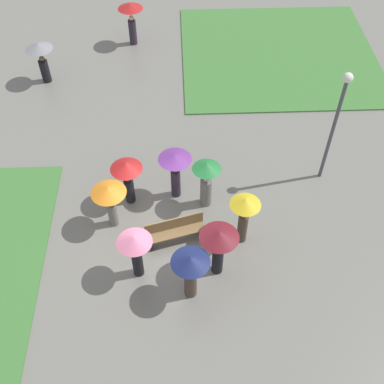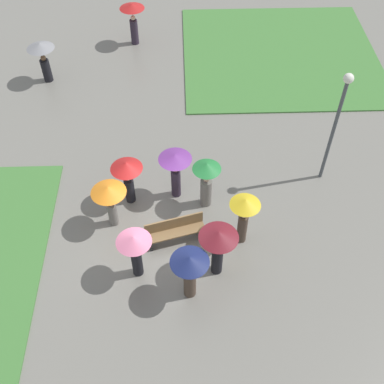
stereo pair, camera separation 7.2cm
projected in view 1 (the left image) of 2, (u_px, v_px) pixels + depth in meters
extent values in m
plane|color=slate|center=(154.00, 237.00, 15.53)|extent=(90.00, 90.00, 0.00)
cube|color=#427A38|center=(278.00, 54.00, 22.44)|extent=(8.93, 8.47, 0.06)
cube|color=brown|center=(176.00, 232.00, 15.12)|extent=(1.94, 0.90, 0.05)
cube|color=brown|center=(174.00, 223.00, 15.05)|extent=(1.84, 0.55, 0.45)
cube|color=#232326|center=(150.00, 243.00, 15.12)|extent=(0.18, 0.39, 0.40)
cube|color=#232326|center=(201.00, 230.00, 15.46)|extent=(0.18, 0.39, 0.40)
cylinder|color=#474C51|center=(332.00, 133.00, 15.81)|extent=(0.12, 0.12, 4.05)
sphere|color=white|center=(348.00, 78.00, 14.17)|extent=(0.32, 0.32, 0.32)
cylinder|color=black|center=(138.00, 263.00, 14.26)|extent=(0.33, 0.33, 1.04)
sphere|color=tan|center=(136.00, 251.00, 13.79)|extent=(0.21, 0.21, 0.21)
cylinder|color=#4C4C4F|center=(135.00, 246.00, 13.58)|extent=(0.02, 0.02, 0.35)
cone|color=pink|center=(134.00, 240.00, 13.37)|extent=(1.03, 1.03, 0.23)
cylinder|color=slate|center=(113.00, 214.00, 15.54)|extent=(0.39, 0.39, 0.95)
sphere|color=brown|center=(111.00, 202.00, 15.10)|extent=(0.23, 0.23, 0.23)
cylinder|color=#4C4C4F|center=(109.00, 196.00, 14.88)|extent=(0.02, 0.02, 0.35)
cone|color=orange|center=(108.00, 190.00, 14.67)|extent=(1.11, 1.11, 0.23)
cylinder|color=black|center=(130.00, 190.00, 16.18)|extent=(0.45, 0.45, 1.01)
sphere|color=beige|center=(128.00, 178.00, 15.73)|extent=(0.19, 0.19, 0.19)
cylinder|color=#4C4C4F|center=(127.00, 172.00, 15.52)|extent=(0.02, 0.02, 0.35)
cone|color=red|center=(126.00, 166.00, 15.29)|extent=(1.05, 1.05, 0.26)
cylinder|color=#2D2333|center=(176.00, 183.00, 16.31)|extent=(0.46, 0.46, 1.14)
sphere|color=brown|center=(175.00, 169.00, 15.80)|extent=(0.22, 0.22, 0.22)
cylinder|color=#4C4C4F|center=(175.00, 163.00, 15.59)|extent=(0.02, 0.02, 0.35)
cone|color=#703389|center=(175.00, 157.00, 15.39)|extent=(1.10, 1.10, 0.19)
cylinder|color=slate|center=(206.00, 192.00, 16.06)|extent=(0.54, 0.54, 1.11)
sphere|color=tan|center=(206.00, 179.00, 15.56)|extent=(0.21, 0.21, 0.21)
cylinder|color=#4C4C4F|center=(207.00, 173.00, 15.35)|extent=(0.02, 0.02, 0.35)
cone|color=#237A38|center=(207.00, 166.00, 15.13)|extent=(0.93, 0.93, 0.24)
cylinder|color=#47382D|center=(191.00, 283.00, 13.79)|extent=(0.51, 0.51, 1.07)
sphere|color=tan|center=(191.00, 271.00, 13.30)|extent=(0.22, 0.22, 0.22)
cylinder|color=#4C4C4F|center=(190.00, 266.00, 13.09)|extent=(0.02, 0.02, 0.35)
cone|color=navy|center=(190.00, 260.00, 12.87)|extent=(1.10, 1.10, 0.22)
cylinder|color=black|center=(218.00, 259.00, 14.28)|extent=(0.48, 0.48, 1.15)
sphere|color=#997051|center=(219.00, 246.00, 13.77)|extent=(0.20, 0.20, 0.20)
cylinder|color=#4C4C4F|center=(219.00, 241.00, 13.57)|extent=(0.02, 0.02, 0.35)
cone|color=maroon|center=(219.00, 235.00, 13.35)|extent=(1.15, 1.15, 0.23)
cylinder|color=#47382D|center=(242.00, 228.00, 15.04)|extent=(0.40, 0.40, 1.17)
sphere|color=beige|center=(244.00, 214.00, 14.52)|extent=(0.21, 0.21, 0.21)
cylinder|color=#4C4C4F|center=(245.00, 208.00, 14.31)|extent=(0.02, 0.02, 0.35)
cone|color=gold|center=(246.00, 202.00, 14.09)|extent=(0.94, 0.94, 0.24)
cylinder|color=#2D2333|center=(133.00, 32.00, 22.63)|extent=(0.51, 0.51, 1.19)
sphere|color=beige|center=(131.00, 18.00, 22.10)|extent=(0.23, 0.23, 0.23)
cylinder|color=#4C4C4F|center=(131.00, 12.00, 21.88)|extent=(0.02, 0.02, 0.35)
cone|color=red|center=(130.00, 6.00, 21.67)|extent=(1.14, 1.14, 0.22)
cylinder|color=black|center=(45.00, 71.00, 20.72)|extent=(0.50, 0.50, 1.01)
sphere|color=brown|center=(42.00, 59.00, 20.25)|extent=(0.23, 0.23, 0.23)
cylinder|color=#4C4C4F|center=(40.00, 53.00, 20.04)|extent=(0.02, 0.02, 0.35)
cone|color=gray|center=(38.00, 46.00, 19.81)|extent=(1.15, 1.15, 0.24)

